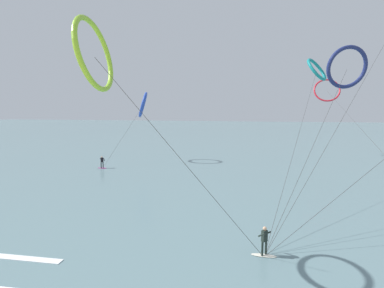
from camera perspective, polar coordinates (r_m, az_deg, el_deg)
sea_water at (r=108.61m, az=10.18°, el=2.30°), size 400.00×200.00×0.08m
surfer_magenta at (r=42.52m, az=-17.09°, el=-3.55°), size 1.40×0.73×1.70m
surfer_ivory at (r=17.57m, az=13.88°, el=-18.22°), size 1.40×0.73×1.70m
kite_teal at (r=38.49m, az=23.09°, el=13.16°), size 7.73×23.73×14.32m
kite_crimson at (r=57.75m, az=24.80°, el=9.46°), size 4.49×46.28×13.68m
kite_lime at (r=15.95m, az=-18.39°, el=16.16°), size 9.19×4.40×12.76m
kite_cobalt at (r=46.99m, az=-9.51°, el=7.53°), size 4.65×9.47×10.95m
kite_navy at (r=28.93m, az=27.93°, el=13.02°), size 8.61×12.99×13.56m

